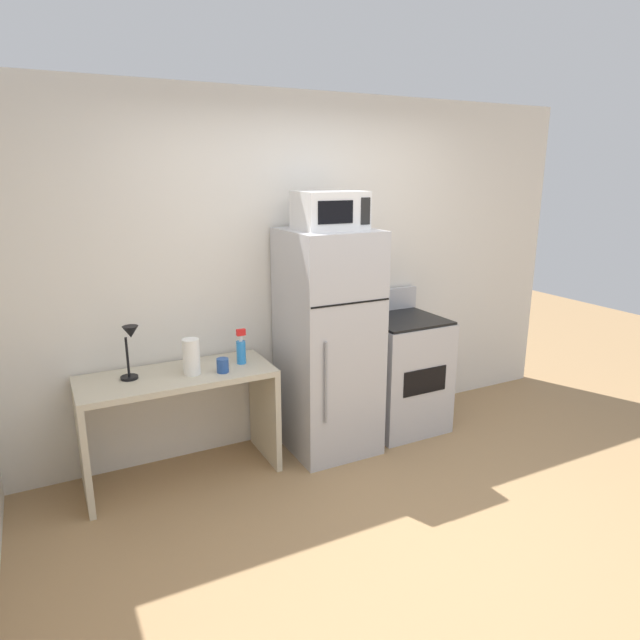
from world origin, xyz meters
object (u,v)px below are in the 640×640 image
object	(u,v)px
microwave	(330,210)
oven_range	(401,372)
coffee_mug	(223,365)
desk	(179,404)
desk_lamp	(130,343)
paper_towel_roll	(191,357)
refrigerator	(328,342)
spray_bottle	(241,350)

from	to	relation	value
microwave	oven_range	xyz separation A→B (m)	(0.69, 0.05, -1.31)
coffee_mug	oven_range	size ratio (longest dim) A/B	0.09
desk	desk_lamp	bearing A→B (deg)	173.43
paper_towel_roll	oven_range	world-z (taller)	oven_range
desk	paper_towel_roll	xyz separation A→B (m)	(0.09, -0.05, 0.34)
refrigerator	microwave	xyz separation A→B (m)	(0.00, -0.02, 0.96)
desk	spray_bottle	world-z (taller)	spray_bottle
coffee_mug	refrigerator	world-z (taller)	refrigerator
desk_lamp	coffee_mug	size ratio (longest dim) A/B	3.72
desk_lamp	spray_bottle	distance (m)	0.73
paper_towel_roll	desk	bearing A→B (deg)	150.00
refrigerator	oven_range	distance (m)	0.78
desk	spray_bottle	xyz separation A→B (m)	(0.45, -0.00, 0.32)
spray_bottle	refrigerator	size ratio (longest dim) A/B	0.15
desk	microwave	world-z (taller)	microwave
desk_lamp	microwave	world-z (taller)	microwave
coffee_mug	desk_lamp	bearing A→B (deg)	165.43
spray_bottle	refrigerator	bearing A→B (deg)	-5.12
desk_lamp	desk	bearing A→B (deg)	-6.57
desk_lamp	refrigerator	xyz separation A→B (m)	(1.37, -0.09, -0.16)
paper_towel_roll	coffee_mug	world-z (taller)	paper_towel_roll
paper_towel_roll	refrigerator	xyz separation A→B (m)	(1.01, -0.01, -0.04)
refrigerator	microwave	size ratio (longest dim) A/B	3.59
coffee_mug	oven_range	world-z (taller)	oven_range
desk_lamp	refrigerator	size ratio (longest dim) A/B	0.21
refrigerator	microwave	bearing A→B (deg)	-89.69
refrigerator	microwave	world-z (taller)	microwave
oven_range	coffee_mug	bearing A→B (deg)	-177.00
spray_bottle	oven_range	bearing A→B (deg)	-1.33
desk_lamp	refrigerator	bearing A→B (deg)	-3.81
refrigerator	oven_range	bearing A→B (deg)	2.25
desk	paper_towel_roll	world-z (taller)	paper_towel_roll
coffee_mug	microwave	distance (m)	1.28
paper_towel_roll	microwave	world-z (taller)	microwave
microwave	oven_range	world-z (taller)	microwave
desk_lamp	spray_bottle	world-z (taller)	desk_lamp
spray_bottle	microwave	world-z (taller)	microwave
coffee_mug	oven_range	bearing A→B (deg)	3.00
desk_lamp	oven_range	bearing A→B (deg)	-1.78
desk	spray_bottle	bearing A→B (deg)	-0.27
desk	refrigerator	xyz separation A→B (m)	(1.10, -0.06, 0.29)
desk	oven_range	bearing A→B (deg)	-1.06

